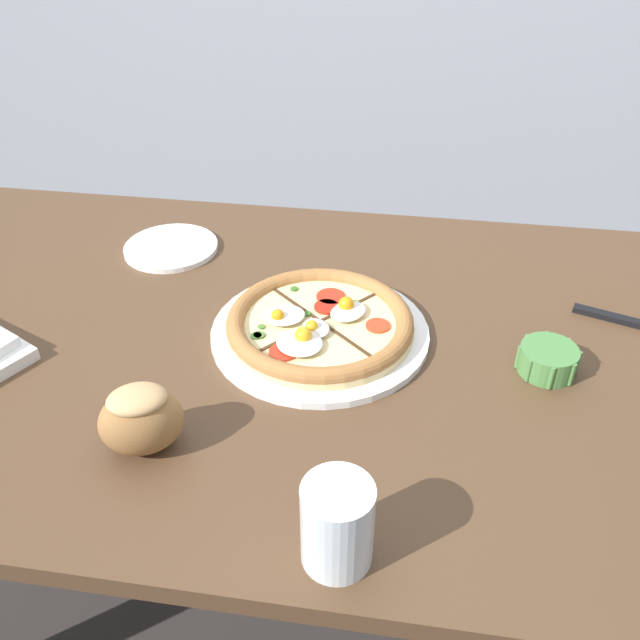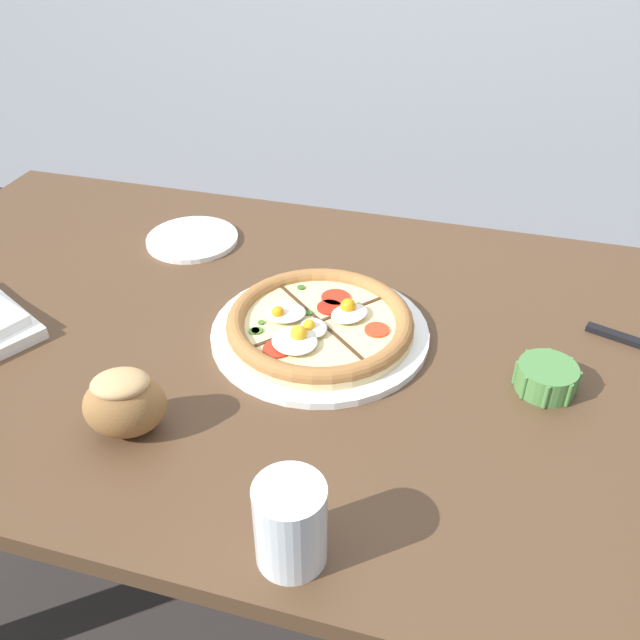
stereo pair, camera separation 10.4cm
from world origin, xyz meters
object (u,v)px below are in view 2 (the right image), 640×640
object	(u,v)px
ramekin_bowl	(547,377)
side_saucer	(192,239)
bread_piece_near	(124,403)
pizza	(320,326)
water_glass	(291,527)
dining_table	(285,376)

from	to	relation	value
ramekin_bowl	side_saucer	xyz separation A→B (m)	(-0.66, 0.26, -0.02)
ramekin_bowl	bread_piece_near	bearing A→B (deg)	-155.84
pizza	ramekin_bowl	distance (m)	0.34
ramekin_bowl	side_saucer	bearing A→B (deg)	158.74
ramekin_bowl	side_saucer	distance (m)	0.71
water_glass	side_saucer	size ratio (longest dim) A/B	0.61
side_saucer	bread_piece_near	bearing A→B (deg)	-74.63
pizza	water_glass	size ratio (longest dim) A/B	3.19
pizza	bread_piece_near	size ratio (longest dim) A/B	2.65
dining_table	side_saucer	xyz separation A→B (m)	(-0.26, 0.24, 0.09)
dining_table	bread_piece_near	size ratio (longest dim) A/B	12.05
water_glass	side_saucer	distance (m)	0.73
bread_piece_near	water_glass	bearing A→B (deg)	-25.04
dining_table	pizza	bearing A→B (deg)	11.84
dining_table	ramekin_bowl	distance (m)	0.41
pizza	side_saucer	bearing A→B (deg)	144.93
ramekin_bowl	dining_table	bearing A→B (deg)	176.97
pizza	ramekin_bowl	size ratio (longest dim) A/B	3.78
bread_piece_near	water_glass	size ratio (longest dim) A/B	1.20
dining_table	pizza	distance (m)	0.12
bread_piece_near	side_saucer	world-z (taller)	bread_piece_near
ramekin_bowl	bread_piece_near	xyz separation A→B (m)	(-0.52, -0.24, 0.03)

